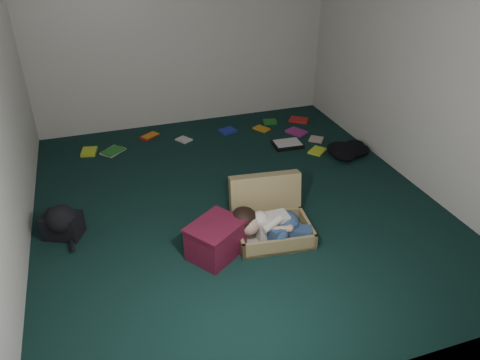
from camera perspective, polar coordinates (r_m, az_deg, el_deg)
floor at (r=4.89m, az=-0.56°, el=-2.70°), size 4.50×4.50×0.00m
wall_back at (r=6.43m, az=-7.16°, el=17.84°), size 4.50×0.00×4.50m
wall_front at (r=2.49m, az=15.61°, el=-4.28°), size 4.50×0.00×4.50m
wall_right at (r=5.26m, az=21.16°, el=13.32°), size 0.00×4.50×4.50m
suitcase at (r=4.41m, az=3.63°, el=-4.52°), size 0.76×0.74×0.50m
person at (r=4.24m, az=3.64°, el=-5.43°), size 0.73×0.42×0.31m
maroon_bin at (r=4.11m, az=-2.97°, el=-7.25°), size 0.59×0.57×0.32m
backpack at (r=4.65m, az=-20.85°, el=-5.09°), size 0.52×0.48×0.25m
clothing_pile at (r=6.01m, az=13.10°, el=3.94°), size 0.47×0.40×0.14m
paper_tray at (r=6.07m, az=5.81°, el=4.38°), size 0.38×0.29×0.05m
book_scatter at (r=6.29m, az=-1.07°, el=5.35°), size 3.16×1.36×0.02m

